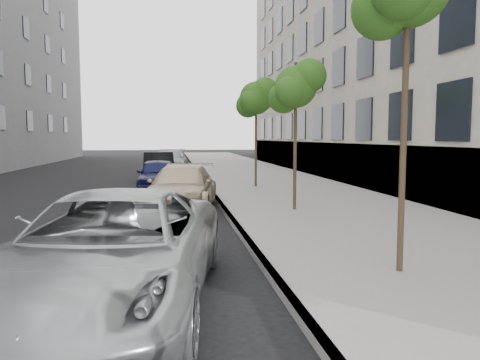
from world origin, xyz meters
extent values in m
plane|color=black|center=(0.00, 0.00, 0.00)|extent=(160.00, 160.00, 0.00)
cube|color=gray|center=(4.30, 24.00, 0.07)|extent=(6.40, 72.00, 0.14)
cube|color=#9E9B93|center=(1.18, 24.00, 0.07)|extent=(0.15, 72.00, 0.14)
cylinder|color=#38281C|center=(3.20, 1.50, 2.71)|extent=(0.10, 0.10, 5.13)
sphere|color=#155418|center=(2.90, 1.75, 4.27)|extent=(0.97, 0.97, 0.97)
cylinder|color=#38281C|center=(3.20, 8.00, 2.29)|extent=(0.10, 0.10, 4.29)
sphere|color=#155418|center=(3.20, 8.00, 3.73)|extent=(1.22, 1.22, 1.22)
sphere|color=#155418|center=(3.55, 7.80, 4.03)|extent=(0.98, 0.98, 0.98)
sphere|color=#155418|center=(2.90, 8.25, 3.43)|extent=(0.92, 0.92, 0.92)
cylinder|color=#38281C|center=(3.20, 14.50, 2.39)|extent=(0.10, 0.10, 4.50)
sphere|color=#155418|center=(3.20, 14.50, 3.94)|extent=(1.41, 1.41, 1.41)
sphere|color=#155418|center=(3.55, 14.30, 4.24)|extent=(1.13, 1.13, 1.13)
sphere|color=#155418|center=(2.90, 14.75, 3.64)|extent=(1.06, 1.06, 1.06)
imported|color=#A4A6A8|center=(-1.19, 0.87, 0.77)|extent=(3.39, 5.89, 1.55)
imported|color=tan|center=(-0.10, 9.16, 0.70)|extent=(2.68, 5.04, 1.39)
imported|color=#11133A|center=(-0.98, 14.19, 0.69)|extent=(1.71, 4.10, 1.39)
imported|color=black|center=(-1.10, 19.91, 0.74)|extent=(1.75, 4.54, 1.48)
imported|color=#9A9DA2|center=(-0.52, 25.32, 0.75)|extent=(2.52, 5.31, 1.49)
camera|label=1|loc=(-0.39, -5.38, 2.27)|focal=35.00mm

